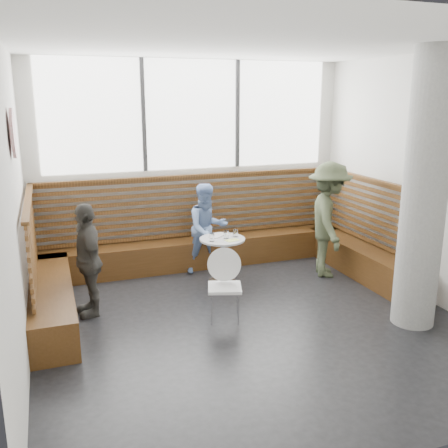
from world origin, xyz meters
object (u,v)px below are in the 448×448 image
object	(u,v)px
child_left	(88,260)
cafe_chair	(223,279)
concrete_column	(425,192)
adult_man	(329,220)
child_back	(207,228)
cafe_table	(222,251)

from	to	relation	value
child_left	cafe_chair	bearing A→B (deg)	59.36
concrete_column	child_left	size ratio (longest dim) A/B	2.25
adult_man	child_left	distance (m)	3.54
child_back	child_left	world-z (taller)	child_left
cafe_chair	adult_man	size ratio (longest dim) A/B	0.50
cafe_chair	child_left	size ratio (longest dim) A/B	0.61
cafe_table	child_back	size ratio (longest dim) A/B	0.49
adult_man	child_left	size ratio (longest dim) A/B	1.22
cafe_table	child_left	distance (m)	1.98
concrete_column	cafe_chair	size ratio (longest dim) A/B	3.69
cafe_table	child_left	xyz separation A→B (m)	(-1.91, -0.45, 0.23)
cafe_chair	child_back	bearing A→B (deg)	96.32
cafe_chair	child_back	xyz separation A→B (m)	(0.34, 1.67, 0.19)
concrete_column	adult_man	distance (m)	1.95
cafe_chair	adult_man	xyz separation A→B (m)	(2.01, 0.93, 0.36)
cafe_table	cafe_chair	world-z (taller)	cafe_chair
cafe_table	child_back	bearing A→B (deg)	95.94
cafe_chair	adult_man	world-z (taller)	adult_man
child_back	cafe_table	bearing A→B (deg)	-91.08
concrete_column	child_back	size ratio (longest dim) A/B	2.31
concrete_column	child_back	distance (m)	3.24
adult_man	child_back	xyz separation A→B (m)	(-1.67, 0.75, -0.17)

